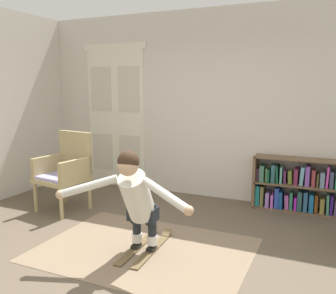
# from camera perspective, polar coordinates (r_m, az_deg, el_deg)

# --- Properties ---
(ground_plane) EXTENTS (7.20, 7.20, 0.00)m
(ground_plane) POSITION_cam_1_polar(r_m,az_deg,el_deg) (3.75, -5.22, -18.21)
(ground_plane) COLOR brown
(back_wall) EXTENTS (6.00, 0.10, 2.90)m
(back_wall) POSITION_cam_1_polar(r_m,az_deg,el_deg) (5.74, 7.52, 6.45)
(back_wall) COLOR beige
(back_wall) RESTS_ON ground
(double_door) EXTENTS (1.22, 0.05, 2.45)m
(double_door) POSITION_cam_1_polar(r_m,az_deg,el_deg) (6.45, -8.11, 4.79)
(double_door) COLOR silver
(double_door) RESTS_ON ground
(rug) EXTENTS (2.23, 1.62, 0.01)m
(rug) POSITION_cam_1_polar(r_m,az_deg,el_deg) (4.11, -3.64, -15.58)
(rug) COLOR #826D56
(rug) RESTS_ON ground
(bookshelf) EXTENTS (1.58, 0.30, 0.76)m
(bookshelf) POSITION_cam_1_polar(r_m,az_deg,el_deg) (5.46, 21.32, -6.14)
(bookshelf) COLOR brown
(bookshelf) RESTS_ON ground
(wicker_chair) EXTENTS (0.68, 0.68, 1.10)m
(wicker_chair) POSITION_cam_1_polar(r_m,az_deg,el_deg) (5.38, -15.57, -3.34)
(wicker_chair) COLOR tan
(wicker_chair) RESTS_ON ground
(skis_pair) EXTENTS (0.32, 0.94, 0.07)m
(skis_pair) POSITION_cam_1_polar(r_m,az_deg,el_deg) (4.13, -3.45, -15.17)
(skis_pair) COLOR brown
(skis_pair) RESTS_ON rug
(person_skier) EXTENTS (1.41, 0.71, 1.07)m
(person_skier) POSITION_cam_1_polar(r_m,az_deg,el_deg) (3.71, -5.01, -7.46)
(person_skier) COLOR white
(person_skier) RESTS_ON skis_pair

